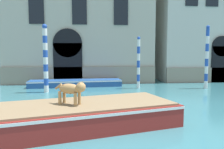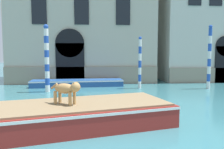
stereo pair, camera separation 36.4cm
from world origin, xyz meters
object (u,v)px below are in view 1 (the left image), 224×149
object	(u,v)px
boat_moored_near_palazzo	(76,83)
mooring_pole_0	(45,58)
boat_foreground	(46,117)
mooring_pole_1	(207,57)
dog_on_deck	(72,89)
mooring_pole_2	(138,62)

from	to	relation	value
boat_moored_near_palazzo	mooring_pole_0	size ratio (longest dim) A/B	1.62
boat_foreground	mooring_pole_1	size ratio (longest dim) A/B	2.05
mooring_pole_0	mooring_pole_1	world-z (taller)	mooring_pole_1
mooring_pole_1	dog_on_deck	bearing A→B (deg)	-139.29
boat_moored_near_palazzo	mooring_pole_1	xyz separation A→B (m)	(8.81, -1.81, 1.87)
boat_moored_near_palazzo	mooring_pole_0	bearing A→B (deg)	-129.40
boat_moored_near_palazzo	mooring_pole_0	distance (m)	3.34
boat_foreground	mooring_pole_1	world-z (taller)	mooring_pole_1
dog_on_deck	mooring_pole_1	bearing A→B (deg)	70.80
mooring_pole_1	mooring_pole_2	size ratio (longest dim) A/B	1.21
dog_on_deck	mooring_pole_0	xyz separation A→B (m)	(-2.08, 6.69, 0.83)
mooring_pole_0	mooring_pole_2	size ratio (longest dim) A/B	1.17
dog_on_deck	mooring_pole_0	world-z (taller)	mooring_pole_0
boat_moored_near_palazzo	mooring_pole_2	bearing A→B (deg)	-20.83
mooring_pole_0	mooring_pole_1	bearing A→B (deg)	2.71
dog_on_deck	boat_moored_near_palazzo	distance (m)	9.05
dog_on_deck	boat_moored_near_palazzo	world-z (taller)	dog_on_deck
boat_foreground	dog_on_deck	distance (m)	1.15
boat_moored_near_palazzo	mooring_pole_2	size ratio (longest dim) A/B	1.90
boat_foreground	dog_on_deck	size ratio (longest dim) A/B	8.65
dog_on_deck	mooring_pole_2	world-z (taller)	mooring_pole_2
boat_foreground	mooring_pole_2	bearing A→B (deg)	45.11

